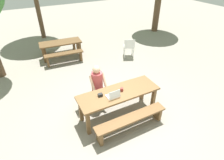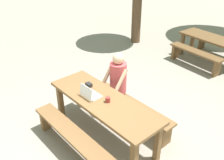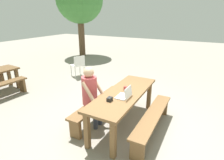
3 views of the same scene
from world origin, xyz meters
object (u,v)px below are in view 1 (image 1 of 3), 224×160
Objects in this scene: coffee_mug at (122,89)px; person_seated at (98,84)px; small_pouch at (100,95)px; plastic_chair at (129,47)px; laptop at (113,95)px; picnic_table_front at (119,96)px; picnic_table_mid at (61,45)px.

coffee_mug is 0.73m from person_seated.
small_pouch is 3.91m from plastic_chair.
laptop is at bearing -34.25° from small_pouch.
plastic_chair reaches higher than picnic_table_front.
coffee_mug is 0.11× the size of plastic_chair.
person_seated is (-0.43, 0.59, -0.05)m from coffee_mug.
small_pouch is 0.59m from coffee_mug.
laptop is at bearing -81.15° from person_seated.
picnic_table_mid is (-0.45, 4.25, -0.08)m from picnic_table_front.
laptop is at bearing 77.55° from plastic_chair.
picnic_table_front is 19.26× the size of small_pouch.
plastic_chair is (2.50, 2.31, -0.30)m from person_seated.
person_seated is (-0.11, 0.72, -0.06)m from laptop.
picnic_table_front is 4.27m from picnic_table_mid.
picnic_table_front is 0.52m from small_pouch.
person_seated is at bearing 118.58° from picnic_table_front.
picnic_table_front is at bearing 79.16° from plastic_chair.
person_seated is 1.56× the size of plastic_chair.
coffee_mug reaches higher than plastic_chair.
person_seated reaches higher than picnic_table_front.
laptop reaches higher than picnic_table_mid.
person_seated is (-0.33, 0.61, 0.11)m from picnic_table_front.
laptop is at bearing -82.41° from picnic_table_mid.
picnic_table_mid is at bearing 91.89° from person_seated.
laptop is at bearing -152.87° from picnic_table_front.
coffee_mug is at bearing -5.68° from small_pouch.
coffee_mug is at bearing 80.27° from plastic_chair.
picnic_table_front is at bearing -8.52° from small_pouch.
laptop is 0.73m from person_seated.
plastic_chair is at bearing 46.97° from small_pouch.
plastic_chair is at bearing 54.54° from coffee_mug.
small_pouch reaches higher than picnic_table_front.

